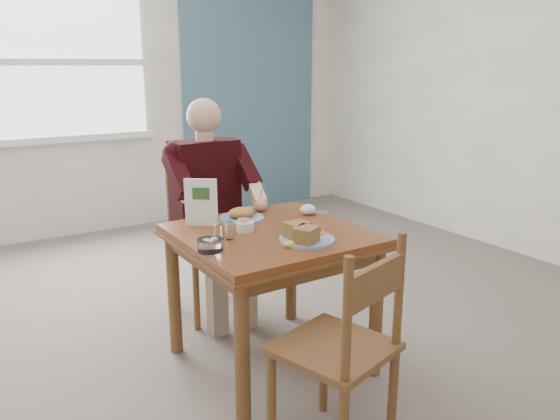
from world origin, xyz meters
TOP-DOWN VIEW (x-y plane):
  - floor at (0.00, 0.00)m, footprint 6.00×6.00m
  - wall_back at (0.00, 3.00)m, footprint 5.50×0.00m
  - accent_panel at (1.60, 2.98)m, footprint 1.60×0.02m
  - lemon_wedge at (-0.06, -0.26)m, footprint 0.07×0.06m
  - napkin at (0.35, 0.16)m, footprint 0.09×0.08m
  - metal_dish at (0.42, 0.13)m, footprint 0.11×0.11m
  - window at (-0.40, 2.97)m, footprint 1.72×0.04m
  - table at (0.00, 0.00)m, footprint 0.92×0.92m
  - chair_far at (0.00, 0.80)m, footprint 0.42×0.42m
  - chair_near at (-0.13, -0.76)m, footprint 0.52×0.52m
  - diner at (0.00, 0.71)m, footprint 0.53×0.56m
  - near_plate at (0.04, -0.23)m, footprint 0.34×0.34m
  - far_plate at (-0.02, 0.28)m, footprint 0.29×0.29m
  - caddy at (-0.11, 0.07)m, footprint 0.09×0.09m
  - shakers at (-0.27, 0.01)m, footprint 0.10×0.07m
  - creamer at (-0.40, -0.11)m, footprint 0.16×0.16m
  - menu at (-0.26, 0.28)m, footprint 0.15×0.11m

SIDE VIEW (x-z plane):
  - floor at x=0.00m, z-range 0.00..0.00m
  - chair_far at x=0.00m, z-range 0.00..0.95m
  - chair_near at x=-0.13m, z-range 0.00..0.95m
  - table at x=0.00m, z-range 0.26..1.01m
  - metal_dish at x=0.42m, z-range 0.75..0.76m
  - lemon_wedge at x=-0.06m, z-range 0.75..0.78m
  - caddy at x=-0.11m, z-range 0.74..0.81m
  - far_plate at x=-0.02m, z-range 0.74..0.81m
  - creamer at x=-0.40m, z-range 0.75..0.81m
  - napkin at x=0.35m, z-range 0.75..0.81m
  - near_plate at x=0.04m, z-range 0.74..0.83m
  - shakers at x=-0.27m, z-range 0.75..0.84m
  - diner at x=0.00m, z-range 0.12..1.50m
  - menu at x=-0.26m, z-range 0.75..1.01m
  - accent_panel at x=1.60m, z-range 0.00..2.80m
  - wall_back at x=0.00m, z-range -1.35..4.15m
  - window at x=-0.40m, z-range 0.89..2.31m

